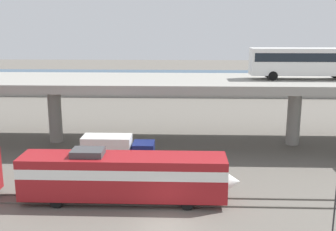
{
  "coord_description": "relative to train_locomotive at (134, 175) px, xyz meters",
  "views": [
    {
      "loc": [
        1.1,
        -25.1,
        13.43
      ],
      "look_at": [
        -0.61,
        20.69,
        3.07
      ],
      "focal_mm": 43.51,
      "sensor_mm": 36.0,
      "label": 1
    }
  ],
  "objects": [
    {
      "name": "parked_car_3",
      "position": [
        -11.71,
        48.4,
        0.31
      ],
      "size": [
        4.44,
        1.85,
        1.5
      ],
      "color": "#515459",
      "rests_on": "pier_parking_lot"
    },
    {
      "name": "parked_car_1",
      "position": [
        -11.53,
        52.58,
        0.31
      ],
      "size": [
        4.46,
        1.85,
        1.5
      ],
      "rotation": [
        0.0,
        0.0,
        3.14
      ],
      "color": "black",
      "rests_on": "pier_parking_lot"
    },
    {
      "name": "parked_car_2",
      "position": [
        -24.61,
        51.23,
        0.31
      ],
      "size": [
        4.09,
        1.91,
        1.5
      ],
      "color": "navy",
      "rests_on": "pier_parking_lot"
    },
    {
      "name": "train_locomotive",
      "position": [
        0.0,
        0.0,
        0.0
      ],
      "size": [
        16.7,
        3.04,
        4.18
      ],
      "color": "maroon",
      "rests_on": "ground_plane"
    },
    {
      "name": "service_truck_east",
      "position": [
        -2.6,
        7.78,
        -0.55
      ],
      "size": [
        6.8,
        2.46,
        3.04
      ],
      "color": "navy",
      "rests_on": "ground_plane"
    },
    {
      "name": "harbor_water",
      "position": [
        2.62,
        74.0,
        -2.19
      ],
      "size": [
        140.0,
        36.0,
        0.01
      ],
      "primitive_type": "cube",
      "color": "navy",
      "rests_on": "ground_plane"
    },
    {
      "name": "transit_bus_on_overpass",
      "position": [
        17.08,
        16.11,
        7.31
      ],
      "size": [
        12.0,
        2.68,
        3.4
      ],
      "rotation": [
        0.0,
        0.0,
        3.14
      ],
      "color": "silver",
      "rests_on": "highway_overpass"
    },
    {
      "name": "parked_car_0",
      "position": [
        -26.11,
        48.68,
        0.31
      ],
      "size": [
        4.45,
        1.83,
        1.5
      ],
      "rotation": [
        0.0,
        0.0,
        3.14
      ],
      "color": "maroon",
      "rests_on": "pier_parking_lot"
    },
    {
      "name": "highway_overpass",
      "position": [
        2.62,
        16.0,
        4.59
      ],
      "size": [
        96.0,
        11.17,
        7.44
      ],
      "color": "gray",
      "rests_on": "ground_plane"
    },
    {
      "name": "pier_parking_lot",
      "position": [
        2.62,
        51.0,
        -1.33
      ],
      "size": [
        71.51,
        11.81,
        1.73
      ],
      "primitive_type": "cube",
      "color": "gray",
      "rests_on": "ground_plane"
    },
    {
      "name": "rail_strip_near",
      "position": [
        2.62,
        -0.74,
        -2.13
      ],
      "size": [
        110.0,
        0.12,
        0.12
      ],
      "primitive_type": "cube",
      "color": "#59544C",
      "rests_on": "ground_plane"
    },
    {
      "name": "parked_car_4",
      "position": [
        12.95,
        49.59,
        0.31
      ],
      "size": [
        4.02,
        1.9,
        1.5
      ],
      "rotation": [
        0.0,
        0.0,
        3.14
      ],
      "color": "maroon",
      "rests_on": "pier_parking_lot"
    },
    {
      "name": "rail_strip_far",
      "position": [
        2.62,
        0.74,
        -2.13
      ],
      "size": [
        110.0,
        0.12,
        0.12
      ],
      "primitive_type": "cube",
      "color": "#59544C",
      "rests_on": "ground_plane"
    },
    {
      "name": "ground_plane",
      "position": [
        2.62,
        -4.0,
        -2.19
      ],
      "size": [
        260.0,
        260.0,
        0.0
      ],
      "primitive_type": "plane",
      "color": "#605B54"
    }
  ]
}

